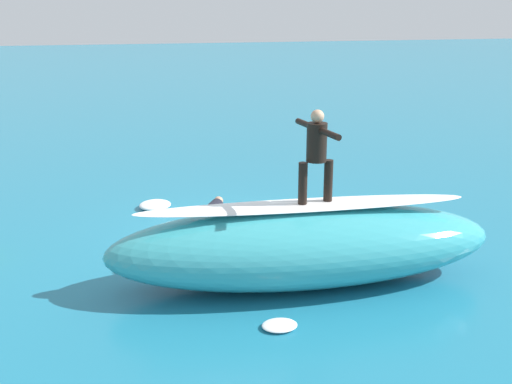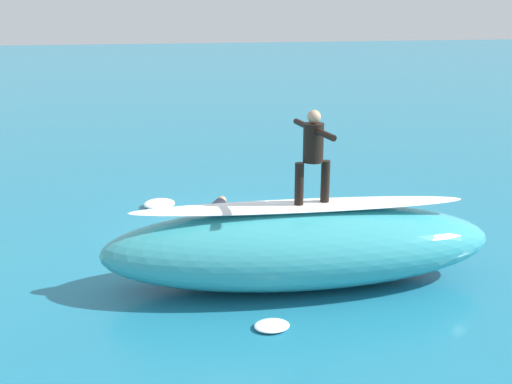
{
  "view_description": "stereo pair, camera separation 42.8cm",
  "coord_description": "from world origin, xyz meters",
  "px_view_note": "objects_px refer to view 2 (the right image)",
  "views": [
    {
      "loc": [
        2.43,
        12.56,
        4.84
      ],
      "look_at": [
        -0.16,
        0.75,
        1.16
      ],
      "focal_mm": 44.94,
      "sensor_mm": 36.0,
      "label": 1
    },
    {
      "loc": [
        2.01,
        12.65,
        4.84
      ],
      "look_at": [
        -0.16,
        0.75,
        1.16
      ],
      "focal_mm": 44.94,
      "sensor_mm": 36.0,
      "label": 2
    }
  ],
  "objects_px": {
    "surfboard_paddling": "(214,218)",
    "surfer_paddling": "(212,212)",
    "surfer_riding": "(313,150)",
    "surfboard_riding": "(312,205)"
  },
  "relations": [
    {
      "from": "surfboard_paddling",
      "to": "surfer_paddling",
      "type": "xyz_separation_m",
      "value": [
        0.06,
        0.12,
        0.17
      ]
    },
    {
      "from": "surfer_riding",
      "to": "surfboard_paddling",
      "type": "relative_size",
      "value": 0.73
    },
    {
      "from": "surfboard_riding",
      "to": "surfer_paddling",
      "type": "relative_size",
      "value": 1.19
    },
    {
      "from": "surfboard_riding",
      "to": "surfer_riding",
      "type": "height_order",
      "value": "surfer_riding"
    },
    {
      "from": "surfboard_paddling",
      "to": "surfer_paddling",
      "type": "distance_m",
      "value": 0.22
    },
    {
      "from": "surfer_riding",
      "to": "surfer_paddling",
      "type": "relative_size",
      "value": 0.95
    },
    {
      "from": "surfer_paddling",
      "to": "surfer_riding",
      "type": "bearing_deg",
      "value": -132.33
    },
    {
      "from": "surfer_riding",
      "to": "surfboard_paddling",
      "type": "bearing_deg",
      "value": -79.87
    },
    {
      "from": "surfboard_riding",
      "to": "surfer_paddling",
      "type": "bearing_deg",
      "value": -78.39
    },
    {
      "from": "surfer_riding",
      "to": "surfer_paddling",
      "type": "distance_m",
      "value": 4.39
    }
  ]
}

